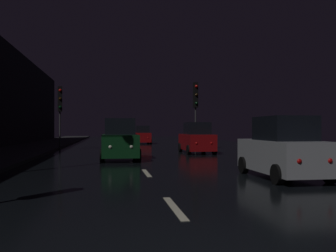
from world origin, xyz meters
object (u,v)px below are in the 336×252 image
at_px(traffic_light_far_left, 60,104).
at_px(streetlamp_overhead, 9,38).
at_px(car_approaching_headlights, 120,141).
at_px(car_distant_taillights, 142,136).
at_px(traffic_light_far_right, 196,101).
at_px(car_parked_right_far, 197,139).
at_px(car_parked_right_near, 283,150).

relative_size(traffic_light_far_left, streetlamp_overhead, 0.66).
bearing_deg(car_approaching_headlights, car_distant_taillights, 171.69).
relative_size(traffic_light_far_left, car_distant_taillights, 1.28).
relative_size(traffic_light_far_right, car_approaching_headlights, 1.21).
bearing_deg(car_parked_right_far, car_approaching_headlights, 129.72).
distance_m(car_distant_taillights, car_parked_right_near, 27.13).
xyz_separation_m(traffic_light_far_left, car_parked_right_near, (9.32, -17.42, -2.55)).
height_order(traffic_light_far_left, streetlamp_overhead, streetlamp_overhead).
bearing_deg(car_parked_right_near, car_parked_right_far, -0.00).
bearing_deg(car_parked_right_near, streetlamp_overhead, 75.91).
height_order(streetlamp_overhead, car_parked_right_far, streetlamp_overhead).
relative_size(car_parked_right_near, car_parked_right_far, 1.00).
xyz_separation_m(car_distant_taillights, car_parked_right_near, (2.28, -27.03, 0.06)).
height_order(car_parked_right_near, car_parked_right_far, same).
bearing_deg(streetlamp_overhead, car_parked_right_near, -14.09).
height_order(traffic_light_far_right, traffic_light_far_left, traffic_light_far_right).
distance_m(streetlamp_overhead, car_parked_right_near, 10.11).
relative_size(traffic_light_far_right, traffic_light_far_left, 1.06).
bearing_deg(car_distant_taillights, car_parked_right_near, -175.18).
xyz_separation_m(traffic_light_far_right, car_distant_taillights, (-3.08, 11.22, -2.85)).
xyz_separation_m(traffic_light_far_right, car_parked_right_far, (-0.80, -3.70, -2.79)).
distance_m(traffic_light_far_right, car_parked_right_far, 4.71).
height_order(traffic_light_far_left, car_distant_taillights, traffic_light_far_left).
distance_m(traffic_light_far_right, car_approaching_headlights, 10.23).
height_order(traffic_light_far_right, car_parked_right_near, traffic_light_far_right).
bearing_deg(car_approaching_headlights, car_parked_right_far, 129.72).
distance_m(car_approaching_headlights, car_parked_right_far, 6.60).
bearing_deg(car_approaching_headlights, traffic_light_far_left, -155.96).
distance_m(streetlamp_overhead, car_approaching_headlights, 7.87).
bearing_deg(streetlamp_overhead, traffic_light_far_right, 53.91).
bearing_deg(car_approaching_headlights, streetlamp_overhead, -35.37).
relative_size(streetlamp_overhead, car_approaching_headlights, 1.71).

